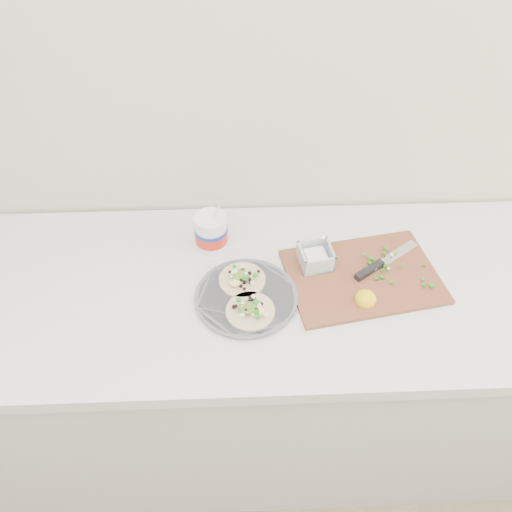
{
  "coord_description": "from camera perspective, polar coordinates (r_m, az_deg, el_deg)",
  "views": [
    {
      "loc": [
        0.17,
        0.52,
        1.92
      ],
      "look_at": [
        0.2,
        1.47,
        0.96
      ],
      "focal_mm": 35.0,
      "sensor_mm": 36.0,
      "label": 1
    }
  ],
  "objects": [
    {
      "name": "counter",
      "position": [
        1.74,
        -6.81,
        -12.89
      ],
      "size": [
        2.44,
        0.66,
        0.9
      ],
      "color": "beige",
      "rests_on": "ground"
    },
    {
      "name": "taco_plate",
      "position": [
        1.32,
        -1.14,
        -4.45
      ],
      "size": [
        0.27,
        0.27,
        0.04
      ],
      "rotation": [
        0.0,
        0.0,
        -0.1
      ],
      "color": "#5C5D64",
      "rests_on": "counter"
    },
    {
      "name": "tub",
      "position": [
        1.42,
        -5.07,
        3.02
      ],
      "size": [
        0.1,
        0.1,
        0.21
      ],
      "rotation": [
        0.0,
        0.0,
        0.3
      ],
      "color": "white",
      "rests_on": "counter"
    },
    {
      "name": "cutboard",
      "position": [
        1.4,
        11.83,
        -1.75
      ],
      "size": [
        0.45,
        0.35,
        0.07
      ],
      "rotation": [
        0.0,
        0.0,
        0.17
      ],
      "color": "brown",
      "rests_on": "counter"
    }
  ]
}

